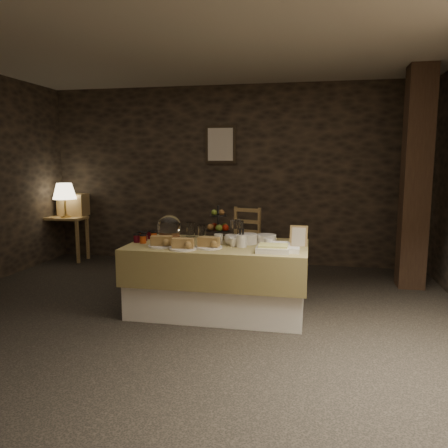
% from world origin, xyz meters
% --- Properties ---
extents(ground_plane, '(5.50, 5.00, 0.01)m').
position_xyz_m(ground_plane, '(0.00, 0.00, 0.00)').
color(ground_plane, black).
rests_on(ground_plane, ground).
extents(room_shell, '(5.52, 5.02, 2.60)m').
position_xyz_m(room_shell, '(0.00, 0.00, 1.56)').
color(room_shell, black).
rests_on(room_shell, ground).
extents(buffet_table, '(1.76, 0.93, 0.70)m').
position_xyz_m(buffet_table, '(0.27, 0.29, 0.40)').
color(buffet_table, white).
rests_on(buffet_table, ground_plane).
extents(console_table, '(0.62, 0.36, 0.67)m').
position_xyz_m(console_table, '(-2.50, 2.10, 0.54)').
color(console_table, olive).
rests_on(console_table, ground_plane).
extents(table_lamp, '(0.34, 0.34, 0.52)m').
position_xyz_m(table_lamp, '(-2.45, 2.05, 1.06)').
color(table_lamp, '#B08B3A').
rests_on(table_lamp, console_table).
extents(wine_rack, '(0.42, 0.26, 0.34)m').
position_xyz_m(wine_rack, '(-2.45, 2.28, 0.84)').
color(wine_rack, olive).
rests_on(wine_rack, console_table).
extents(chair, '(0.50, 0.49, 0.69)m').
position_xyz_m(chair, '(0.27, 1.90, 0.39)').
color(chair, olive).
rests_on(chair, ground_plane).
extents(timber_column, '(0.30, 0.30, 2.60)m').
position_xyz_m(timber_column, '(2.37, 1.61, 1.30)').
color(timber_column, black).
rests_on(timber_column, ground_plane).
extents(framed_picture, '(0.45, 0.04, 0.55)m').
position_xyz_m(framed_picture, '(-0.15, 2.47, 1.75)').
color(framed_picture, '#2F2417').
rests_on(framed_picture, room_shell).
extents(plate_stack_a, '(0.19, 0.19, 0.10)m').
position_xyz_m(plate_stack_a, '(0.55, 0.37, 0.75)').
color(plate_stack_a, white).
rests_on(plate_stack_a, buffet_table).
extents(plate_stack_b, '(0.20, 0.20, 0.08)m').
position_xyz_m(plate_stack_b, '(0.73, 0.45, 0.74)').
color(plate_stack_b, white).
rests_on(plate_stack_b, buffet_table).
extents(cutlery_holder, '(0.10, 0.10, 0.12)m').
position_xyz_m(cutlery_holder, '(0.52, 0.20, 0.76)').
color(cutlery_holder, white).
rests_on(cutlery_holder, buffet_table).
extents(cup_a, '(0.15, 0.15, 0.10)m').
position_xyz_m(cup_a, '(0.40, 0.29, 0.75)').
color(cup_a, white).
rests_on(cup_a, buffet_table).
extents(cup_b, '(0.11, 0.11, 0.09)m').
position_xyz_m(cup_b, '(0.44, 0.21, 0.74)').
color(cup_b, white).
rests_on(cup_b, buffet_table).
extents(mug_c, '(0.09, 0.09, 0.09)m').
position_xyz_m(mug_c, '(0.27, 0.33, 0.74)').
color(mug_c, white).
rests_on(mug_c, buffet_table).
extents(mug_d, '(0.08, 0.08, 0.09)m').
position_xyz_m(mug_d, '(0.78, 0.20, 0.74)').
color(mug_d, white).
rests_on(mug_d, buffet_table).
extents(bowl, '(0.23, 0.23, 0.05)m').
position_xyz_m(bowl, '(0.88, 0.22, 0.72)').
color(bowl, white).
rests_on(bowl, buffet_table).
extents(cake_dome, '(0.26, 0.26, 0.26)m').
position_xyz_m(cake_dome, '(-0.31, 0.52, 0.80)').
color(cake_dome, olive).
rests_on(cake_dome, buffet_table).
extents(fruit_stand, '(0.25, 0.25, 0.36)m').
position_xyz_m(fruit_stand, '(0.22, 0.56, 0.84)').
color(fruit_stand, black).
rests_on(fruit_stand, buffet_table).
extents(bread_platter_left, '(0.26, 0.26, 0.11)m').
position_xyz_m(bread_platter_left, '(-0.24, 0.06, 0.74)').
color(bread_platter_left, white).
rests_on(bread_platter_left, buffet_table).
extents(bread_platter_center, '(0.26, 0.26, 0.11)m').
position_xyz_m(bread_platter_center, '(0.00, -0.02, 0.74)').
color(bread_platter_center, white).
rests_on(bread_platter_center, buffet_table).
extents(bread_platter_right, '(0.26, 0.26, 0.11)m').
position_xyz_m(bread_platter_right, '(0.22, 0.09, 0.74)').
color(bread_platter_right, white).
rests_on(bread_platter_right, buffet_table).
extents(jam_jars, '(0.20, 0.32, 0.07)m').
position_xyz_m(jam_jars, '(-0.51, 0.32, 0.73)').
color(jam_jars, '#530D1A').
rests_on(jam_jars, buffet_table).
extents(tart_dish, '(0.30, 0.22, 0.07)m').
position_xyz_m(tart_dish, '(0.84, 0.01, 0.73)').
color(tart_dish, white).
rests_on(tart_dish, buffet_table).
extents(square_dish, '(0.14, 0.14, 0.04)m').
position_xyz_m(square_dish, '(1.00, 0.03, 0.72)').
color(square_dish, white).
rests_on(square_dish, buffet_table).
extents(menu_frame, '(0.18, 0.09, 0.22)m').
position_xyz_m(menu_frame, '(1.06, 0.36, 0.79)').
color(menu_frame, olive).
rests_on(menu_frame, buffet_table).
extents(storage_jar_a, '(0.10, 0.10, 0.16)m').
position_xyz_m(storage_jar_a, '(-0.11, 0.63, 0.78)').
color(storage_jar_a, white).
rests_on(storage_jar_a, buffet_table).
extents(storage_jar_b, '(0.09, 0.09, 0.14)m').
position_xyz_m(storage_jar_b, '(0.02, 0.59, 0.77)').
color(storage_jar_b, white).
rests_on(storage_jar_b, buffet_table).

